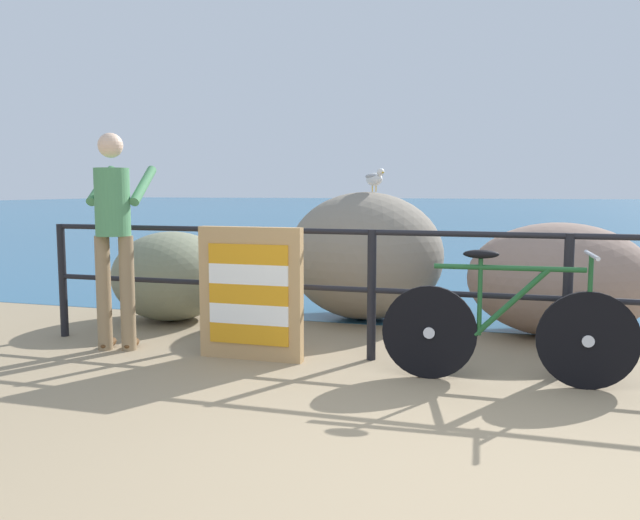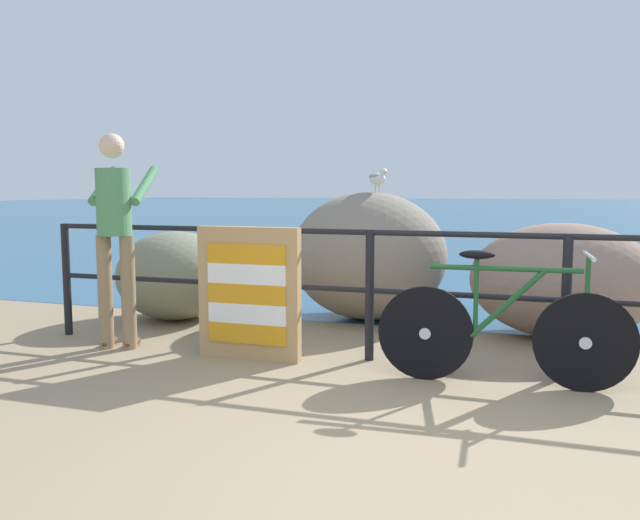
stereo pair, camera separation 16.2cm
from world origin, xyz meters
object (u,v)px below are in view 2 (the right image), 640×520
at_px(folded_deckchair_stack, 249,293).
at_px(breakwater_boulder_left, 176,275).
at_px(breakwater_boulder_main, 368,256).
at_px(bicycle, 504,329).
at_px(seagull, 378,178).
at_px(breakwater_boulder_right, 562,281).
at_px(person_at_railing, 116,230).

height_order(folded_deckchair_stack, breakwater_boulder_left, folded_deckchair_stack).
xyz_separation_m(folded_deckchair_stack, breakwater_boulder_main, (0.50, 1.83, 0.13)).
height_order(bicycle, breakwater_boulder_left, bicycle).
relative_size(breakwater_boulder_left, seagull, 4.08).
bearing_deg(seagull, breakwater_boulder_left, -115.71).
height_order(breakwater_boulder_main, breakwater_boulder_right, breakwater_boulder_main).
height_order(breakwater_boulder_left, breakwater_boulder_right, breakwater_boulder_right).
relative_size(person_at_railing, breakwater_boulder_right, 1.10).
height_order(folded_deckchair_stack, breakwater_boulder_right, folded_deckchair_stack).
bearing_deg(bicycle, folded_deckchair_stack, 174.34).
height_order(bicycle, breakwater_boulder_right, breakwater_boulder_right).
xyz_separation_m(bicycle, breakwater_boulder_left, (-3.29, 1.29, 0.06)).
bearing_deg(breakwater_boulder_right, person_at_railing, -156.04).
bearing_deg(bicycle, seagull, 122.20).
relative_size(folded_deckchair_stack, breakwater_boulder_right, 0.64).
bearing_deg(bicycle, breakwater_boulder_right, 72.60).
bearing_deg(breakwater_boulder_left, breakwater_boulder_main, 18.93).
bearing_deg(folded_deckchair_stack, bicycle, -2.86).
bearing_deg(person_at_railing, breakwater_boulder_right, -79.24).
xyz_separation_m(bicycle, breakwater_boulder_right, (0.43, 1.65, 0.13)).
bearing_deg(person_at_railing, breakwater_boulder_left, -4.87).
bearing_deg(breakwater_boulder_left, breakwater_boulder_right, 5.49).
height_order(breakwater_boulder_left, seagull, seagull).
xyz_separation_m(breakwater_boulder_right, seagull, (-1.76, 0.25, 0.93)).
xyz_separation_m(bicycle, person_at_railing, (-3.11, 0.07, 0.60)).
distance_m(breakwater_boulder_main, breakwater_boulder_left, 1.98).
relative_size(person_at_railing, breakwater_boulder_left, 1.48).
relative_size(bicycle, folded_deckchair_stack, 1.63).
distance_m(person_at_railing, folded_deckchair_stack, 1.28).
relative_size(folded_deckchair_stack, seagull, 3.54).
relative_size(person_at_railing, seagull, 6.06).
height_order(person_at_railing, seagull, person_at_railing).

